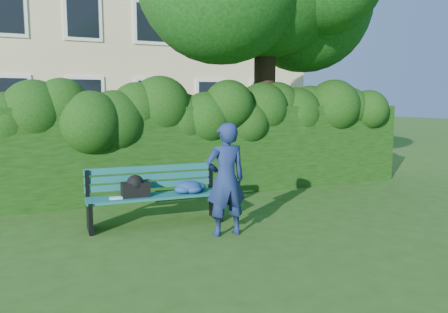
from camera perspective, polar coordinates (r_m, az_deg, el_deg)
name	(u,v)px	position (r m, az deg, el deg)	size (l,w,h in m)	color
ground	(239,218)	(7.24, 1.95, -8.03)	(80.00, 80.00, 0.00)	#2E4E18
apartment_building	(100,7)	(20.90, -15.90, 18.24)	(16.00, 8.08, 12.00)	beige
hedge	(193,150)	(9.07, -4.11, 0.84)	(10.00, 1.00, 1.80)	black
park_bench	(160,192)	(6.89, -8.30, -4.63)	(2.10, 0.65, 0.89)	#10504A
man_reading	(226,179)	(6.17, 0.24, -3.02)	(0.59, 0.39, 1.61)	navy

